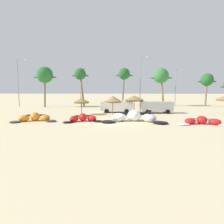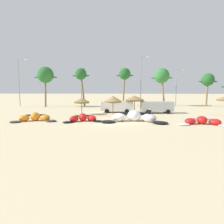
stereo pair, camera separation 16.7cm
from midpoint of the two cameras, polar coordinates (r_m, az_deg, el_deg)
ground_plane at (r=23.43m, az=-0.15°, el=-3.00°), size 260.00×260.00×0.00m
kite_far_left at (r=26.19m, az=-21.22°, el=-1.55°), size 5.50×3.16×1.04m
kite_left at (r=24.42m, az=-8.39°, el=-1.80°), size 4.87×2.92×0.96m
kite_left_of_center at (r=24.26m, az=6.05°, el=-1.50°), size 8.11×3.95×1.31m
kite_center at (r=24.35m, az=24.01°, el=-2.39°), size 5.78×3.13×0.90m
beach_umbrella_near_van at (r=30.64m, az=-8.81°, el=3.22°), size 2.37×2.37×2.52m
beach_umbrella_middle at (r=29.23m, az=0.05°, el=3.66°), size 2.60×2.60×2.89m
beach_umbrella_near_palms at (r=32.71m, az=6.15°, el=3.89°), size 3.13×3.13×2.81m
parked_van at (r=32.92m, az=12.12°, el=1.57°), size 5.14×2.48×1.84m
parked_car_second at (r=33.10m, az=1.02°, el=1.75°), size 5.18×2.37×1.84m
person_by_umbrellas at (r=24.08m, az=10.37°, el=-0.87°), size 0.36×0.24×1.62m
palm_leftmost at (r=44.96m, az=-18.61°, el=9.84°), size 5.10×3.40×8.47m
palm_left at (r=45.51m, az=-9.08°, el=10.33°), size 3.82×2.55×8.37m
palm_left_of_gap at (r=44.84m, az=3.34°, el=10.49°), size 3.79×2.53×8.40m
palm_center_left at (r=46.34m, az=13.64°, el=9.85°), size 4.98×3.32×8.39m
palm_center_right at (r=49.17m, az=25.19°, el=8.15°), size 4.15×2.77×7.24m
lamppost_west at (r=48.60m, az=-24.98°, el=8.15°), size 2.17×0.24×10.23m
lamppost_west_center at (r=46.21m, az=-8.76°, el=7.69°), size 1.95×0.24×8.53m
lamppost_east_center at (r=45.65m, az=8.06°, el=9.24°), size 1.79×0.24×10.96m
lamppost_east at (r=49.34m, az=17.58°, el=7.19°), size 1.64×0.24×8.26m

